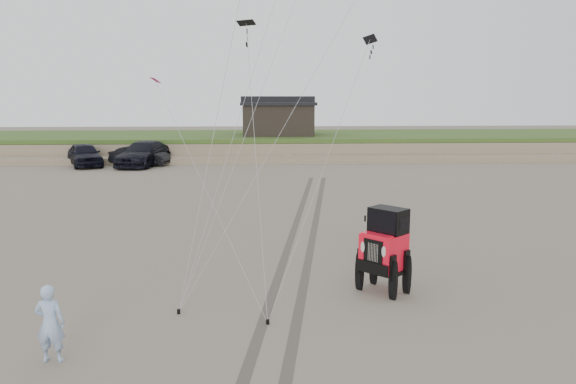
# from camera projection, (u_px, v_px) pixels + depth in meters

# --- Properties ---
(ground) EXTENTS (160.00, 160.00, 0.00)m
(ground) POSITION_uv_depth(u_px,v_px,m) (242.00, 324.00, 13.15)
(ground) COLOR #6B6054
(ground) RESTS_ON ground
(dune_ridge) EXTENTS (160.00, 14.25, 1.73)m
(dune_ridge) POSITION_uv_depth(u_px,v_px,m) (255.00, 145.00, 49.89)
(dune_ridge) COLOR #7A6B54
(dune_ridge) RESTS_ON ground
(cabin) EXTENTS (6.40, 5.40, 3.35)m
(cabin) POSITION_uv_depth(u_px,v_px,m) (278.00, 117.00, 49.08)
(cabin) COLOR black
(cabin) RESTS_ON dune_ridge
(truck_a) EXTENTS (4.02, 5.42, 1.72)m
(truck_a) POSITION_uv_depth(u_px,v_px,m) (85.00, 155.00, 41.43)
(truck_a) COLOR black
(truck_a) RESTS_ON ground
(truck_b) EXTENTS (4.68, 2.63, 1.46)m
(truck_b) POSITION_uv_depth(u_px,v_px,m) (140.00, 156.00, 41.94)
(truck_b) COLOR black
(truck_b) RESTS_ON ground
(truck_c) EXTENTS (3.74, 6.58, 1.80)m
(truck_c) POSITION_uv_depth(u_px,v_px,m) (144.00, 154.00, 41.74)
(truck_c) COLOR black
(truck_c) RESTS_ON ground
(jeep) EXTENTS (5.07, 4.94, 1.84)m
(jeep) POSITION_uv_depth(u_px,v_px,m) (384.00, 259.00, 15.10)
(jeep) COLOR #FF1027
(jeep) RESTS_ON ground
(man) EXTENTS (0.61, 0.41, 1.62)m
(man) POSITION_uv_depth(u_px,v_px,m) (50.00, 323.00, 11.16)
(man) COLOR #84AACD
(man) RESTS_ON ground
(stake_main) EXTENTS (0.08, 0.08, 0.12)m
(stake_main) POSITION_uv_depth(u_px,v_px,m) (179.00, 311.00, 13.72)
(stake_main) COLOR black
(stake_main) RESTS_ON ground
(stake_aux) EXTENTS (0.08, 0.08, 0.12)m
(stake_aux) POSITION_uv_depth(u_px,v_px,m) (268.00, 322.00, 13.10)
(stake_aux) COLOR black
(stake_aux) RESTS_ON ground
(tire_tracks) EXTENTS (5.22, 29.74, 0.01)m
(tire_tracks) POSITION_uv_depth(u_px,v_px,m) (302.00, 237.00, 21.11)
(tire_tracks) COLOR #4C443D
(tire_tracks) RESTS_ON ground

